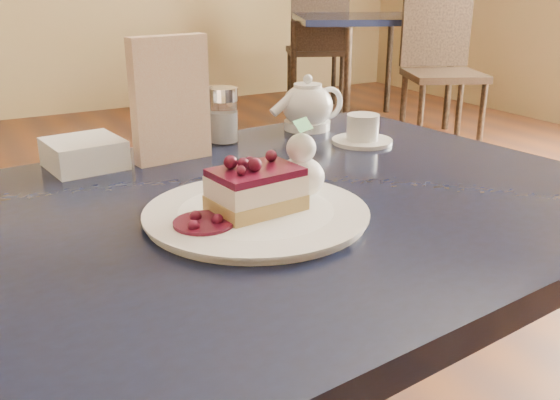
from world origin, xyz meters
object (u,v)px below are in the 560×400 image
main_table (238,257)px  dessert_plate (256,214)px  bg_table_far_right (368,117)px  cheesecake_slice (256,190)px  tea_set (318,112)px

main_table → dessert_plate: bearing=-90.0°
main_table → bg_table_far_right: 3.99m
bg_table_far_right → dessert_plate: bearing=-105.3°
dessert_plate → cheesecake_slice: cheesecake_slice is taller
cheesecake_slice → bg_table_far_right: bearing=43.8°
dessert_plate → tea_set: 0.54m
cheesecake_slice → bg_table_far_right: 4.04m
dessert_plate → bg_table_far_right: size_ratio=0.16×
dessert_plate → bg_table_far_right: bearing=50.0°
bg_table_far_right → tea_set: bearing=-104.9°
tea_set → main_table: bearing=-136.8°
main_table → tea_set: size_ratio=4.76×
dessert_plate → cheesecake_slice: size_ratio=2.36×
cheesecake_slice → tea_set: bearing=41.4°
dessert_plate → cheesecake_slice: 0.04m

